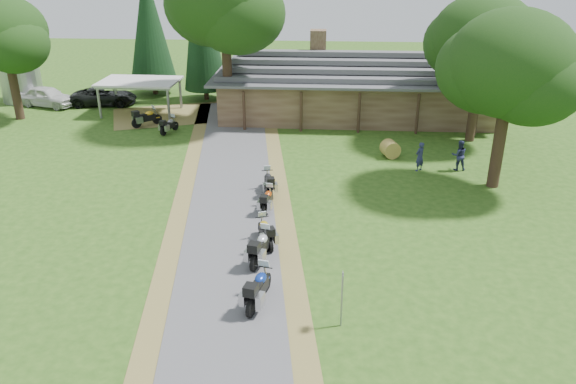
# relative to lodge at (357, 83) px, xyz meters

# --- Properties ---
(ground) EXTENTS (120.00, 120.00, 0.00)m
(ground) POSITION_rel_lodge_xyz_m (-6.00, -24.00, -2.45)
(ground) COLOR #274C15
(ground) RESTS_ON ground
(driveway) EXTENTS (51.95, 51.95, 0.00)m
(driveway) POSITION_rel_lodge_xyz_m (-6.50, -20.00, -2.45)
(driveway) COLOR #4E4E50
(driveway) RESTS_ON ground
(lodge) EXTENTS (21.40, 9.40, 4.90)m
(lodge) POSITION_rel_lodge_xyz_m (0.00, 0.00, 0.00)
(lodge) COLOR brown
(lodge) RESTS_ON ground
(silo) EXTENTS (3.34, 3.34, 6.53)m
(silo) POSITION_rel_lodge_xyz_m (-27.62, 2.32, 0.82)
(silo) COLOR gray
(silo) RESTS_ON ground
(carport) EXTENTS (6.00, 4.07, 2.56)m
(carport) POSITION_rel_lodge_xyz_m (-16.58, -0.64, -1.17)
(carport) COLOR silver
(carport) RESTS_ON ground
(car_white_sedan) EXTENTS (4.20, 6.57, 2.03)m
(car_white_sedan) POSITION_rel_lodge_xyz_m (-24.79, 0.79, -1.43)
(car_white_sedan) COLOR silver
(car_white_sedan) RESTS_ON ground
(car_dark_suv) EXTENTS (3.07, 5.86, 2.14)m
(car_dark_suv) POSITION_rel_lodge_xyz_m (-20.38, 1.50, -1.38)
(car_dark_suv) COLOR black
(car_dark_suv) RESTS_ON ground
(motorcycle_row_a) EXTENTS (1.13, 2.21, 1.45)m
(motorcycle_row_a) POSITION_rel_lodge_xyz_m (-4.58, -25.27, -1.73)
(motorcycle_row_a) COLOR navy
(motorcycle_row_a) RESTS_ON ground
(motorcycle_row_b) EXTENTS (1.11, 2.16, 1.41)m
(motorcycle_row_b) POSITION_rel_lodge_xyz_m (-4.84, -22.26, -1.75)
(motorcycle_row_b) COLOR #B4B6BC
(motorcycle_row_b) RESTS_ON ground
(motorcycle_row_c) EXTENTS (1.25, 1.99, 1.29)m
(motorcycle_row_c) POSITION_rel_lodge_xyz_m (-4.80, -20.81, -1.80)
(motorcycle_row_c) COLOR gold
(motorcycle_row_c) RESTS_ON ground
(motorcycle_row_d) EXTENTS (0.79, 1.82, 1.21)m
(motorcycle_row_d) POSITION_rel_lodge_xyz_m (-5.06, -17.39, -1.85)
(motorcycle_row_d) COLOR #B6400C
(motorcycle_row_d) RESTS_ON ground
(motorcycle_row_e) EXTENTS (1.04, 1.99, 1.30)m
(motorcycle_row_e) POSITION_rel_lodge_xyz_m (-5.21, -15.27, -1.80)
(motorcycle_row_e) COLOR black
(motorcycle_row_e) RESTS_ON ground
(motorcycle_carport_a) EXTENTS (1.96, 1.91, 1.41)m
(motorcycle_carport_a) POSITION_rel_lodge_xyz_m (-15.18, -3.98, -1.74)
(motorcycle_carport_a) COLOR yellow
(motorcycle_carport_a) RESTS_ON ground
(motorcycle_carport_b) EXTENTS (1.16, 1.84, 1.20)m
(motorcycle_carport_b) POSITION_rel_lodge_xyz_m (-13.15, -5.45, -1.85)
(motorcycle_carport_b) COLOR gray
(motorcycle_carport_b) RESTS_ON ground
(person_a) EXTENTS (0.70, 0.69, 2.02)m
(person_a) POSITION_rel_lodge_xyz_m (3.18, -11.53, -1.44)
(person_a) COLOR navy
(person_a) RESTS_ON ground
(person_b) EXTENTS (0.61, 0.45, 2.11)m
(person_b) POSITION_rel_lodge_xyz_m (5.47, -11.25, -1.40)
(person_b) COLOR navy
(person_b) RESTS_ON ground
(hay_bale) EXTENTS (1.27, 1.21, 1.05)m
(hay_bale) POSITION_rel_lodge_xyz_m (1.73, -9.34, -1.93)
(hay_bale) COLOR olive
(hay_bale) RESTS_ON ground
(sign_post) EXTENTS (0.38, 0.06, 2.13)m
(sign_post) POSITION_rel_lodge_xyz_m (-1.61, -26.42, -1.39)
(sign_post) COLOR gray
(sign_post) RESTS_ON ground
(oak_lodge_left) EXTENTS (7.96, 7.96, 14.33)m
(oak_lodge_left) POSITION_rel_lodge_xyz_m (-9.30, -3.18, 4.71)
(oak_lodge_left) COLOR #13340F
(oak_lodge_left) RESTS_ON ground
(oak_lodge_right) EXTENTS (6.54, 6.54, 10.79)m
(oak_lodge_right) POSITION_rel_lodge_xyz_m (7.39, -5.76, 2.94)
(oak_lodge_right) COLOR #13340F
(oak_lodge_right) RESTS_ON ground
(oak_driveway) EXTENTS (6.42, 6.42, 10.70)m
(oak_driveway) POSITION_rel_lodge_xyz_m (6.87, -13.56, 2.90)
(oak_driveway) COLOR #13340F
(oak_driveway) RESTS_ON ground
(oak_silo) EXTENTS (6.06, 6.06, 10.28)m
(oak_silo) POSITION_rel_lodge_xyz_m (-25.30, -2.82, 2.69)
(oak_silo) COLOR #13340F
(oak_silo) RESTS_ON ground
(cedar_near) EXTENTS (3.52, 3.52, 13.25)m
(cedar_near) POSITION_rel_lodge_xyz_m (-12.43, 3.92, 4.17)
(cedar_near) COLOR black
(cedar_near) RESTS_ON ground
(cedar_far) EXTENTS (4.02, 4.02, 10.70)m
(cedar_far) POSITION_rel_lodge_xyz_m (-17.30, 5.48, 2.90)
(cedar_far) COLOR black
(cedar_far) RESTS_ON ground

